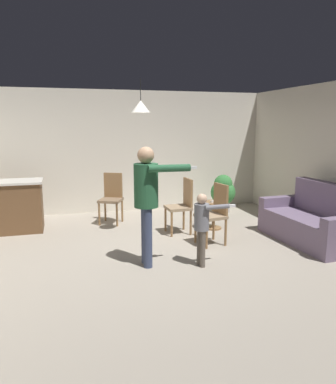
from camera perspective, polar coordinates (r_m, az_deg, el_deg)
name	(u,v)px	position (r m, az deg, el deg)	size (l,w,h in m)	color
ground	(167,256)	(5.65, -0.22, -9.91)	(7.68, 7.68, 0.00)	#9E9384
wall_back	(128,152)	(8.44, -6.12, 6.23)	(6.40, 0.10, 2.70)	silver
couch_floral	(312,222)	(6.69, 21.38, -4.40)	(0.93, 1.83, 1.00)	slate
kitchen_counter	(8,207)	(7.36, -23.51, -2.07)	(1.26, 0.66, 0.95)	brown
side_table_by_couch	(214,212)	(7.04, 7.06, -3.07)	(0.44, 0.44, 0.52)	olive
person_adult	(147,193)	(5.05, -3.24, -0.16)	(0.82, 0.51, 1.67)	#384260
person_child	(202,221)	(5.12, 5.31, -4.56)	(0.55, 0.30, 1.03)	#60564C
dining_chair_by_counter	(112,196)	(7.46, -8.70, -0.63)	(0.56, 0.56, 1.00)	olive
dining_chair_near_wall	(182,204)	(6.68, 2.15, -1.80)	(0.44, 0.44, 1.00)	olive
dining_chair_centre_back	(215,212)	(6.12, 7.21, -3.02)	(0.49, 0.49, 1.00)	olive
potted_plant_corner	(223,192)	(8.38, 8.49, 0.07)	(0.56, 0.56, 0.85)	#B7B2AD
spare_remote_on_table	(213,201)	(6.96, 7.02, -1.45)	(0.04, 0.13, 0.04)	white
ceiling_light_pendant	(141,106)	(6.29, -4.24, 13.04)	(0.32, 0.32, 0.55)	silver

